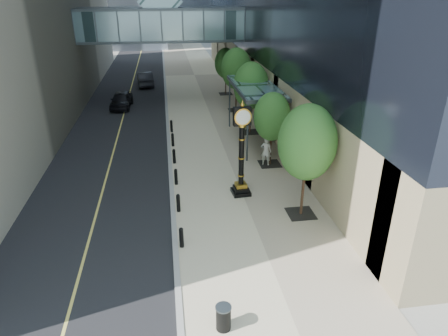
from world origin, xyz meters
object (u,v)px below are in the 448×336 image
at_px(trash_bin, 223,318).
at_px(car_far, 145,79).
at_px(car_near, 121,100).
at_px(pedestrian, 266,151).
at_px(street_clock, 241,156).

relative_size(trash_bin, car_far, 0.18).
bearing_deg(car_near, pedestrian, -52.17).
distance_m(street_clock, car_near, 21.22).
bearing_deg(street_clock, trash_bin, -108.98).
bearing_deg(car_near, street_clock, -63.28).
xyz_separation_m(trash_bin, pedestrian, (4.81, 13.42, 0.52)).
distance_m(trash_bin, car_near, 29.72).
relative_size(pedestrian, car_far, 0.40).
bearing_deg(trash_bin, street_clock, 75.91).
relative_size(street_clock, car_near, 1.16).
height_order(trash_bin, car_near, car_near).
bearing_deg(street_clock, pedestrian, 52.77).
height_order(pedestrian, car_near, pedestrian).
bearing_deg(street_clock, car_near, 108.02).
xyz_separation_m(trash_bin, car_far, (-3.83, 38.73, 0.32)).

